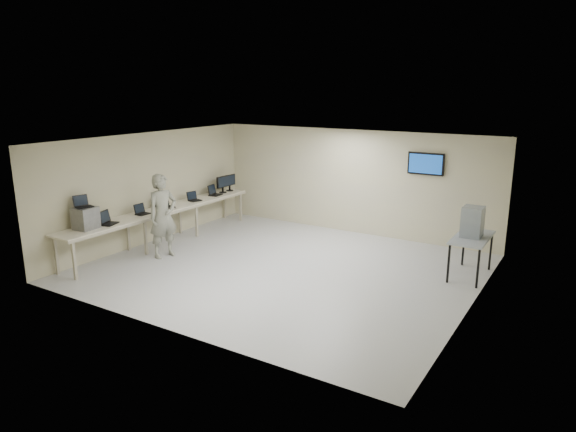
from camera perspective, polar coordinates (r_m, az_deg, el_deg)
The scene contains 14 objects.
room at distance 11.02m, azimuth -0.25°, elevation 1.14°, with size 8.01×7.01×2.81m.
workbench at distance 13.34m, azimuth -13.69°, elevation 0.46°, with size 0.76×6.00×0.90m.
equipment_box at distance 11.91m, azimuth -21.57°, elevation -0.22°, with size 0.40×0.46×0.48m, color gray.
laptop_on_box at distance 11.89m, azimuth -21.85°, elevation 1.24°, with size 0.36×0.39×0.26m.
laptop_0 at distance 12.20m, azimuth -19.44°, elevation -0.49°, with size 0.42×0.45×0.30m.
laptop_1 at distance 12.90m, azimuth -15.98°, elevation 0.49°, with size 0.27×0.33×0.25m.
laptop_2 at distance 13.45m, azimuth -13.60°, elevation 1.25°, with size 0.45×0.48×0.31m.
laptop_3 at distance 14.11m, azimuth -10.44°, elevation 1.94°, with size 0.33×0.37×0.25m.
laptop_4 at distance 14.74m, azimuth -8.23°, elevation 2.60°, with size 0.35×0.40×0.29m.
monitor_near at distance 15.02m, azimuth -7.27°, elevation 3.69°, with size 0.22×0.49×0.48m.
monitor_far at distance 15.27m, azimuth -6.52°, elevation 3.86°, with size 0.21×0.48×0.48m.
soldier at distance 12.25m, azimuth -13.72°, elevation 0.00°, with size 0.72×0.47×1.97m, color #525643.
side_table at distance 11.37m, azimuth 19.76°, elevation -2.51°, with size 0.68×1.45×0.87m.
storage_bins at distance 11.27m, azimuth 19.82°, elevation -0.60°, with size 0.40×0.44×0.63m.
Camera 1 is at (5.72, -9.05, 3.90)m, focal length 32.00 mm.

